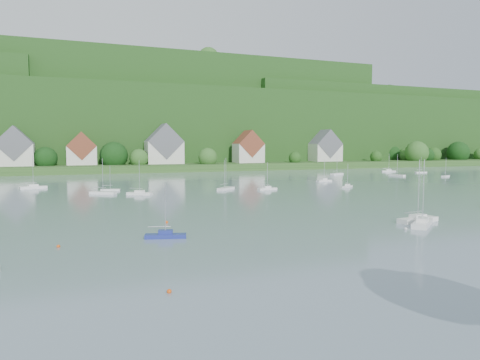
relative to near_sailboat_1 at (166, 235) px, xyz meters
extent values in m
cube|color=#254A1B|center=(23.99, 158.03, 1.10)|extent=(600.00, 60.00, 3.00)
cube|color=#164115|center=(23.99, 233.03, 19.60)|extent=(620.00, 160.00, 40.00)
cube|color=#164115|center=(33.99, 228.03, 27.60)|extent=(240.00, 130.00, 60.00)
cube|color=#164115|center=(183.99, 213.03, 21.60)|extent=(200.00, 110.00, 48.00)
sphere|color=#2D6023|center=(165.49, 138.25, 6.79)|extent=(12.88, 12.88, 12.88)
sphere|color=black|center=(163.34, 155.96, 6.00)|extent=(10.46, 10.46, 10.46)
sphere|color=#214E17|center=(142.42, 142.93, 4.70)|extent=(6.45, 6.45, 6.45)
sphere|color=black|center=(176.00, 152.03, 6.08)|extent=(10.68, 10.68, 10.68)
sphere|color=black|center=(201.89, 144.45, 6.78)|extent=(12.85, 12.85, 12.85)
sphere|color=#2D6023|center=(17.20, 141.91, 5.27)|extent=(8.19, 8.19, 8.19)
sphere|color=#2D6023|center=(177.95, 148.38, 6.02)|extent=(10.50, 10.50, 10.50)
sphere|color=black|center=(176.76, 142.30, 5.22)|extent=(8.05, 8.05, 8.05)
sphere|color=#2D6023|center=(-27.97, 144.10, 4.71)|extent=(6.49, 6.49, 6.49)
sphere|color=#2D6023|center=(70.84, 150.11, 6.56)|extent=(12.16, 12.16, 12.16)
sphere|color=#2D6023|center=(46.98, 137.96, 5.44)|extent=(8.73, 8.73, 8.73)
sphere|color=black|center=(-19.88, 143.89, 5.63)|extent=(9.32, 9.32, 9.32)
sphere|color=#214E17|center=(183.03, 144.14, 5.48)|extent=(8.84, 8.84, 8.84)
sphere|color=#214E17|center=(91.83, 139.71, 4.63)|extent=(6.24, 6.24, 6.24)
sphere|color=black|center=(113.42, 152.56, 5.26)|extent=(8.16, 8.16, 8.16)
sphere|color=#2D6023|center=(168.76, 150.35, 5.23)|extent=(8.09, 8.09, 8.09)
sphere|color=black|center=(6.99, 144.38, 6.48)|extent=(11.92, 11.92, 11.92)
sphere|color=#214E17|center=(63.49, 213.06, 59.85)|extent=(12.83, 12.83, 12.83)
sphere|color=#2D6023|center=(-15.93, 200.21, 59.04)|extent=(8.18, 8.18, 8.18)
sphere|color=#214E17|center=(25.10, 237.68, 59.83)|extent=(12.73, 12.73, 12.73)
sphere|color=#214E17|center=(107.39, 202.56, 59.62)|extent=(11.50, 11.50, 11.50)
sphere|color=#214E17|center=(84.70, 232.91, 60.17)|extent=(14.65, 14.65, 14.65)
sphere|color=#2D6023|center=(63.24, 189.32, 59.70)|extent=(11.95, 11.95, 11.95)
sphere|color=#214E17|center=(143.43, 196.61, 59.31)|extent=(9.76, 9.76, 9.76)
sphere|color=#2D6023|center=(-23.15, 232.32, 58.84)|extent=(7.07, 7.07, 7.07)
sphere|color=black|center=(20.52, 201.33, 59.04)|extent=(8.21, 8.21, 8.21)
sphere|color=#2D6023|center=(1.17, 225.13, 59.75)|extent=(12.24, 12.24, 12.24)
sphere|color=#2D6023|center=(138.50, 201.00, 59.18)|extent=(9.00, 9.00, 9.00)
sphere|color=#214E17|center=(125.02, 216.00, 59.01)|extent=(8.03, 8.03, 8.03)
sphere|color=#2D6023|center=(200.64, 216.33, 47.27)|extent=(9.52, 9.52, 9.52)
sphere|color=#2D6023|center=(257.19, 217.03, 47.20)|extent=(9.12, 9.12, 9.12)
sphere|color=#2D6023|center=(124.47, 216.39, 48.22)|extent=(14.97, 14.97, 14.97)
sphere|color=black|center=(185.91, 186.88, 46.92)|extent=(7.52, 7.52, 7.52)
sphere|color=#214E17|center=(102.66, 213.85, 47.32)|extent=(9.78, 9.78, 9.78)
sphere|color=#214E17|center=(143.68, 212.74, 47.71)|extent=(12.02, 12.02, 12.02)
sphere|color=black|center=(161.89, 194.05, 47.63)|extent=(11.57, 11.57, 11.57)
sphere|color=#214E17|center=(146.42, 180.76, 47.82)|extent=(12.65, 12.65, 12.65)
sphere|color=#2D6023|center=(166.63, 186.40, 47.05)|extent=(8.28, 8.28, 8.28)
sphere|color=black|center=(191.89, 222.33, 46.91)|extent=(7.47, 7.47, 7.47)
sphere|color=#2D6023|center=(123.13, 205.25, 47.26)|extent=(9.48, 9.48, 9.48)
sphere|color=black|center=(213.43, 229.24, 41.08)|extent=(8.43, 8.43, 8.43)
sphere|color=#214E17|center=(-15.99, 220.16, 41.71)|extent=(12.01, 12.01, 12.01)
sphere|color=black|center=(206.06, 202.70, 41.97)|extent=(13.54, 13.54, 13.54)
sphere|color=black|center=(142.66, 210.38, 42.24)|extent=(15.08, 15.08, 15.08)
sphere|color=#2D6023|center=(132.40, 226.05, 42.40)|extent=(15.99, 15.99, 15.99)
sphere|color=black|center=(20.29, 230.24, 42.36)|extent=(15.72, 15.72, 15.72)
sphere|color=#2D6023|center=(242.40, 259.52, 42.08)|extent=(14.17, 14.17, 14.17)
sphere|color=#214E17|center=(34.87, 225.95, 41.45)|extent=(10.54, 10.54, 10.54)
sphere|color=black|center=(257.09, 192.02, 42.08)|extent=(14.14, 14.14, 14.14)
cube|color=silver|center=(-31.01, 145.03, 7.10)|extent=(14.00, 10.00, 9.00)
cube|color=#5C5D64|center=(-31.01, 145.03, 11.60)|extent=(14.00, 10.40, 14.00)
cube|color=silver|center=(-6.01, 147.03, 6.60)|extent=(12.00, 9.00, 8.00)
cube|color=brown|center=(-6.01, 147.03, 10.60)|extent=(12.00, 9.36, 12.00)
cube|color=silver|center=(28.99, 146.03, 7.60)|extent=(16.00, 11.00, 10.00)
cube|color=#5C5D64|center=(28.99, 146.03, 12.60)|extent=(16.00, 11.44, 16.00)
cube|color=silver|center=(68.99, 144.03, 7.10)|extent=(13.00, 10.00, 9.00)
cube|color=brown|center=(68.99, 144.03, 11.60)|extent=(13.00, 10.40, 13.00)
cube|color=silver|center=(113.99, 148.03, 7.10)|extent=(15.00, 10.00, 9.00)
cube|color=#5C5D64|center=(113.99, 148.03, 11.60)|extent=(15.00, 10.40, 15.00)
cube|color=navy|center=(0.00, 0.00, -0.15)|extent=(5.09, 2.62, 0.49)
cube|color=navy|center=(0.00, 0.00, 0.35)|extent=(1.91, 1.38, 0.50)
cylinder|color=silver|center=(0.00, 0.00, 3.16)|extent=(0.10, 0.10, 6.13)
cylinder|color=silver|center=(-0.71, 0.19, 1.00)|extent=(2.62, 0.79, 0.08)
cube|color=white|center=(34.84, -4.74, -0.05)|extent=(6.51, 5.73, 0.68)
cube|color=white|center=(34.84, -4.74, 0.54)|extent=(2.70, 2.53, 0.50)
cylinder|color=silver|center=(34.84, -4.74, 4.54)|extent=(0.10, 0.10, 8.51)
cylinder|color=silver|center=(34.04, -5.37, 1.19)|extent=(2.98, 2.40, 0.08)
cube|color=white|center=(36.45, -2.12, -0.06)|extent=(6.92, 2.85, 0.67)
cube|color=white|center=(36.45, -2.12, 0.53)|extent=(2.52, 1.65, 0.50)
cylinder|color=silver|center=(36.45, -2.12, 4.47)|extent=(0.10, 0.10, 8.39)
cylinder|color=silver|center=(35.46, -2.27, 1.18)|extent=(3.66, 0.63, 0.08)
sphere|color=#DA4D0F|center=(-3.75, -19.89, -0.40)|extent=(0.38, 0.38, 0.38)
sphere|color=silver|center=(30.67, -6.18, -0.40)|extent=(0.43, 0.43, 0.43)
sphere|color=#DA4D0F|center=(2.20, 10.19, -0.40)|extent=(0.46, 0.46, 0.46)
sphere|color=#DA4D0F|center=(-11.94, -0.69, -0.40)|extent=(0.39, 0.39, 0.39)
cube|color=white|center=(115.82, 100.41, -0.11)|extent=(5.88, 3.73, 0.57)
cube|color=white|center=(115.82, 100.41, 0.43)|extent=(2.28, 1.82, 0.50)
cylinder|color=silver|center=(115.82, 100.41, 3.74)|extent=(0.10, 0.10, 7.14)
cylinder|color=silver|center=(115.03, 100.75, 1.08)|extent=(2.92, 1.32, 0.08)
cube|color=white|center=(26.02, 52.79, -0.10)|extent=(5.67, 5.01, 0.59)
cylinder|color=silver|center=(26.02, 52.79, 3.91)|extent=(0.10, 0.10, 7.42)
cylinder|color=silver|center=(25.32, 52.23, 1.10)|extent=(2.60, 2.10, 0.08)
cube|color=white|center=(123.50, 90.10, -0.16)|extent=(4.89, 1.95, 0.48)
cylinder|color=silver|center=(123.50, 90.10, 3.05)|extent=(0.10, 0.10, 5.95)
cylinder|color=silver|center=(122.80, 90.20, 0.98)|extent=(2.60, 0.43, 0.08)
cube|color=white|center=(-19.58, 73.17, -0.07)|extent=(6.70, 3.32, 0.65)
cube|color=white|center=(-19.58, 73.17, 0.50)|extent=(2.50, 1.78, 0.50)
cylinder|color=silver|center=(-19.58, 73.17, 4.28)|extent=(0.10, 0.10, 8.06)
cylinder|color=silver|center=(-20.52, 72.93, 1.15)|extent=(3.46, 0.94, 0.08)
cube|color=white|center=(84.43, 91.88, -0.09)|extent=(6.35, 3.71, 0.61)
cylinder|color=silver|center=(84.43, 91.88, 4.05)|extent=(0.10, 0.10, 7.67)
cylinder|color=silver|center=(83.56, 91.57, 1.12)|extent=(3.20, 1.23, 0.08)
cube|color=white|center=(58.26, 46.99, -0.16)|extent=(4.52, 3.90, 0.47)
cube|color=white|center=(58.26, 46.99, 0.32)|extent=(1.86, 1.73, 0.50)
cylinder|color=silver|center=(58.26, 46.99, 3.00)|extent=(0.10, 0.10, 5.86)
cylinder|color=silver|center=(57.70, 46.56, 0.97)|extent=(2.09, 1.64, 0.08)
cube|color=white|center=(-1.47, 60.43, -0.16)|extent=(4.83, 2.43, 0.46)
cylinder|color=silver|center=(-1.47, 60.43, 2.97)|extent=(0.10, 0.10, 5.81)
cylinder|color=silver|center=(-2.15, 60.60, 0.97)|extent=(2.49, 0.72, 0.08)
cube|color=white|center=(25.83, 53.45, -0.12)|extent=(4.70, 5.34, 0.56)
cylinder|color=silver|center=(25.83, 53.45, 3.65)|extent=(0.10, 0.10, 6.98)
cylinder|color=silver|center=(25.31, 52.80, 1.06)|extent=(1.98, 2.45, 0.08)
cube|color=white|center=(35.56, 48.60, -0.14)|extent=(5.28, 2.20, 0.51)
cube|color=white|center=(35.56, 48.60, 0.37)|extent=(1.93, 1.27, 0.50)
cylinder|color=silver|center=(35.56, 48.60, 3.32)|extent=(0.10, 0.10, 6.41)
cylinder|color=silver|center=(34.80, 48.48, 1.02)|extent=(2.80, 0.51, 0.08)
cube|color=white|center=(-3.66, 53.33, -0.09)|extent=(6.06, 4.76, 0.61)
cylinder|color=silver|center=(-3.66, 53.33, 4.04)|extent=(0.10, 0.10, 7.64)
cylinder|color=silver|center=(-4.43, 53.83, 1.12)|extent=(2.87, 1.89, 0.08)
cube|color=white|center=(3.94, 48.53, -0.10)|extent=(5.72, 4.74, 0.59)
cube|color=white|center=(3.94, 48.53, 0.44)|extent=(2.33, 2.12, 0.50)
cylinder|color=silver|center=(3.94, 48.53, 3.85)|extent=(0.10, 0.10, 7.32)
cylinder|color=silver|center=(3.22, 49.04, 1.09)|extent=(2.67, 1.94, 0.08)
cube|color=white|center=(101.32, 78.27, -0.09)|extent=(3.08, 6.25, 0.60)
cylinder|color=silver|center=(101.32, 78.27, 3.97)|extent=(0.10, 0.10, 7.52)
cylinder|color=silver|center=(101.11, 79.14, 1.11)|extent=(0.87, 3.23, 0.08)
cube|color=white|center=(62.71, 65.83, -0.14)|extent=(5.34, 2.21, 0.52)
cube|color=white|center=(62.71, 65.83, 0.37)|extent=(1.95, 1.27, 0.50)
cylinder|color=silver|center=(62.71, 65.83, 3.36)|extent=(0.10, 0.10, 6.48)
cylinder|color=silver|center=(61.94, 65.71, 1.02)|extent=(2.83, 0.50, 0.08)
cube|color=white|center=(114.65, 68.74, -0.15)|extent=(5.10, 3.48, 0.50)
cylinder|color=silver|center=(114.65, 68.74, 3.23)|extent=(0.10, 0.10, 6.25)
cylinder|color=silver|center=(113.98, 68.41, 1.00)|extent=(2.50, 1.30, 0.08)
camera|label=1|loc=(-10.43, -52.28, 10.69)|focal=33.16mm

